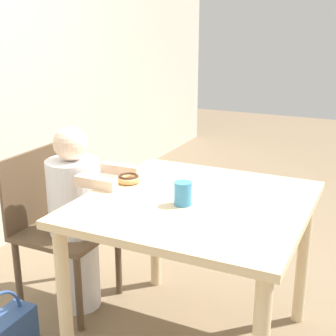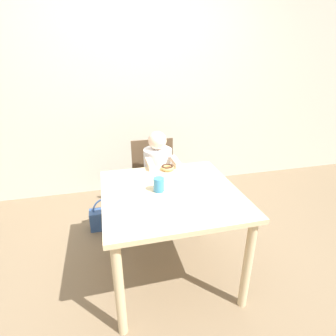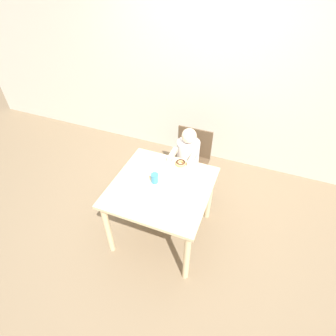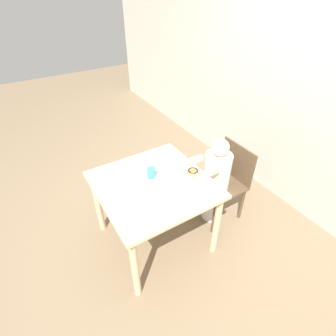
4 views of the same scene
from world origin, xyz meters
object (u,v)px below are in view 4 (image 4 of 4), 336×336
object	(u,v)px
child_figure	(215,182)
donut	(193,171)
handbag	(189,181)
chair	(224,181)
cup	(151,173)

from	to	relation	value
child_figure	donut	xyz separation A→B (m)	(0.02, -0.32, 0.28)
child_figure	handbag	xyz separation A→B (m)	(-0.52, 0.06, -0.38)
chair	child_figure	world-z (taller)	child_figure
child_figure	chair	bearing A→B (deg)	90.00
chair	cup	distance (m)	0.88
chair	donut	distance (m)	0.55
donut	cup	size ratio (longest dim) A/B	1.14
handbag	cup	xyz separation A→B (m)	(0.39, -0.73, 0.69)
chair	handbag	size ratio (longest dim) A/B	2.40
child_figure	donut	world-z (taller)	child_figure
child_figure	donut	bearing A→B (deg)	-86.94
cup	donut	bearing A→B (deg)	67.05
cup	handbag	bearing A→B (deg)	118.25
chair	child_figure	xyz separation A→B (m)	(0.00, -0.13, 0.05)
donut	child_figure	bearing A→B (deg)	93.06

